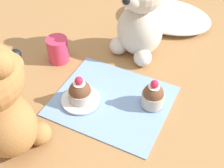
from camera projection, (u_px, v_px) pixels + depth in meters
ground_plane at (112, 101)px, 0.72m from camera, size 4.00×4.00×0.00m
knitted_placemat at (112, 100)px, 0.72m from camera, size 0.26×0.22×0.01m
tulle_cloth at (167, 16)px, 0.95m from camera, size 0.27×0.19×0.04m
teddy_bear_cream at (140, 15)px, 0.77m from camera, size 0.14×0.14×0.25m
cupcake_near_cream_bear at (153, 96)px, 0.69m from camera, size 0.05×0.05×0.07m
saucer_plate at (81, 100)px, 0.71m from camera, size 0.09×0.09×0.01m
cupcake_near_tan_bear at (80, 92)px, 0.70m from camera, size 0.05×0.05×0.07m
juice_glass at (58, 50)px, 0.81m from camera, size 0.05×0.05×0.07m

